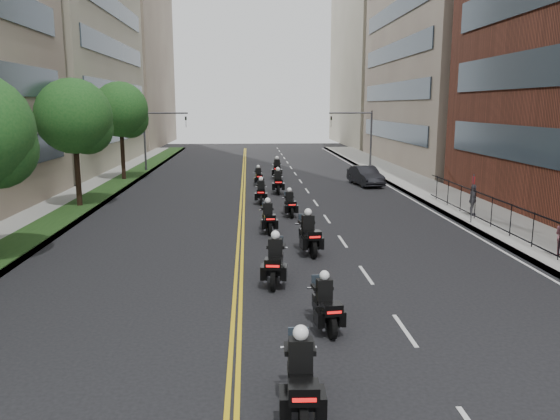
{
  "coord_description": "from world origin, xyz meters",
  "views": [
    {
      "loc": [
        -1.07,
        -8.91,
        6.1
      ],
      "look_at": [
        0.26,
        13.61,
        1.76
      ],
      "focal_mm": 35.0,
      "sensor_mm": 36.0,
      "label": 1
    }
  ],
  "objects_px": {
    "motorcycle_8": "(258,177)",
    "pedestrian_c": "(473,200)",
    "motorcycle_0": "(301,381)",
    "parked_sedan": "(365,176)",
    "motorcycle_3": "(309,236)",
    "motorcycle_6": "(261,193)",
    "motorcycle_2": "(275,263)",
    "motorcycle_7": "(278,183)",
    "motorcycle_9": "(277,170)",
    "motorcycle_4": "(268,219)",
    "motorcycle_5": "(290,205)",
    "motorcycle_1": "(325,306)"
  },
  "relations": [
    {
      "from": "motorcycle_8",
      "to": "pedestrian_c",
      "type": "distance_m",
      "value": 17.54
    },
    {
      "from": "motorcycle_0",
      "to": "parked_sedan",
      "type": "bearing_deg",
      "value": 77.65
    },
    {
      "from": "motorcycle_3",
      "to": "motorcycle_6",
      "type": "distance_m",
      "value": 12.08
    },
    {
      "from": "motorcycle_3",
      "to": "pedestrian_c",
      "type": "height_order",
      "value": "motorcycle_3"
    },
    {
      "from": "motorcycle_0",
      "to": "motorcycle_2",
      "type": "relative_size",
      "value": 1.0
    },
    {
      "from": "motorcycle_2",
      "to": "motorcycle_7",
      "type": "relative_size",
      "value": 1.0
    },
    {
      "from": "motorcycle_0",
      "to": "motorcycle_9",
      "type": "bearing_deg",
      "value": 89.71
    },
    {
      "from": "motorcycle_0",
      "to": "motorcycle_3",
      "type": "xyz_separation_m",
      "value": [
        1.5,
        12.12,
        0.01
      ]
    },
    {
      "from": "motorcycle_4",
      "to": "motorcycle_5",
      "type": "xyz_separation_m",
      "value": [
        1.35,
        3.88,
        -0.04
      ]
    },
    {
      "from": "motorcycle_0",
      "to": "motorcycle_6",
      "type": "xyz_separation_m",
      "value": [
        -0.19,
        24.08,
        -0.07
      ]
    },
    {
      "from": "motorcycle_2",
      "to": "motorcycle_1",
      "type": "bearing_deg",
      "value": -66.25
    },
    {
      "from": "motorcycle_6",
      "to": "parked_sedan",
      "type": "height_order",
      "value": "motorcycle_6"
    },
    {
      "from": "motorcycle_2",
      "to": "motorcycle_4",
      "type": "height_order",
      "value": "motorcycle_2"
    },
    {
      "from": "motorcycle_9",
      "to": "parked_sedan",
      "type": "relative_size",
      "value": 0.57
    },
    {
      "from": "motorcycle_3",
      "to": "motorcycle_5",
      "type": "xyz_separation_m",
      "value": [
        -0.2,
        7.81,
        -0.11
      ]
    },
    {
      "from": "motorcycle_1",
      "to": "motorcycle_8",
      "type": "bearing_deg",
      "value": 85.62
    },
    {
      "from": "motorcycle_0",
      "to": "motorcycle_8",
      "type": "xyz_separation_m",
      "value": [
        -0.2,
        32.07,
        -0.12
      ]
    },
    {
      "from": "motorcycle_3",
      "to": "motorcycle_6",
      "type": "xyz_separation_m",
      "value": [
        -1.69,
        11.96,
        -0.08
      ]
    },
    {
      "from": "motorcycle_7",
      "to": "motorcycle_9",
      "type": "xyz_separation_m",
      "value": [
        0.36,
        8.02,
        0.01
      ]
    },
    {
      "from": "motorcycle_3",
      "to": "parked_sedan",
      "type": "xyz_separation_m",
      "value": [
        6.57,
        19.4,
        -0.0
      ]
    },
    {
      "from": "motorcycle_5",
      "to": "motorcycle_8",
      "type": "height_order",
      "value": "motorcycle_5"
    },
    {
      "from": "motorcycle_1",
      "to": "motorcycle_9",
      "type": "xyz_separation_m",
      "value": [
        0.36,
        31.77,
        0.1
      ]
    },
    {
      "from": "motorcycle_3",
      "to": "motorcycle_2",
      "type": "bearing_deg",
      "value": -119.98
    },
    {
      "from": "motorcycle_2",
      "to": "pedestrian_c",
      "type": "relative_size",
      "value": 1.45
    },
    {
      "from": "motorcycle_9",
      "to": "motorcycle_7",
      "type": "bearing_deg",
      "value": -89.99
    },
    {
      "from": "motorcycle_8",
      "to": "motorcycle_9",
      "type": "xyz_separation_m",
      "value": [
        1.65,
        3.98,
        0.13
      ]
    },
    {
      "from": "motorcycle_4",
      "to": "parked_sedan",
      "type": "height_order",
      "value": "motorcycle_4"
    },
    {
      "from": "parked_sedan",
      "to": "pedestrian_c",
      "type": "relative_size",
      "value": 2.61
    },
    {
      "from": "motorcycle_7",
      "to": "motorcycle_5",
      "type": "bearing_deg",
      "value": -87.74
    },
    {
      "from": "motorcycle_0",
      "to": "motorcycle_7",
      "type": "xyz_separation_m",
      "value": [
        1.09,
        28.02,
        -0.0
      ]
    },
    {
      "from": "motorcycle_6",
      "to": "pedestrian_c",
      "type": "height_order",
      "value": "pedestrian_c"
    },
    {
      "from": "motorcycle_8",
      "to": "motorcycle_9",
      "type": "relative_size",
      "value": 0.83
    },
    {
      "from": "motorcycle_7",
      "to": "parked_sedan",
      "type": "distance_m",
      "value": 7.81
    },
    {
      "from": "motorcycle_8",
      "to": "parked_sedan",
      "type": "distance_m",
      "value": 8.29
    },
    {
      "from": "motorcycle_2",
      "to": "motorcycle_5",
      "type": "relative_size",
      "value": 1.16
    },
    {
      "from": "motorcycle_4",
      "to": "motorcycle_5",
      "type": "bearing_deg",
      "value": 65.83
    },
    {
      "from": "motorcycle_2",
      "to": "motorcycle_8",
      "type": "relative_size",
      "value": 1.19
    },
    {
      "from": "motorcycle_3",
      "to": "motorcycle_9",
      "type": "height_order",
      "value": "motorcycle_3"
    },
    {
      "from": "motorcycle_5",
      "to": "motorcycle_6",
      "type": "bearing_deg",
      "value": 105.39
    },
    {
      "from": "motorcycle_5",
      "to": "motorcycle_6",
      "type": "relative_size",
      "value": 0.95
    },
    {
      "from": "motorcycle_2",
      "to": "motorcycle_3",
      "type": "relative_size",
      "value": 0.98
    },
    {
      "from": "motorcycle_7",
      "to": "parked_sedan",
      "type": "bearing_deg",
      "value": 27.43
    },
    {
      "from": "motorcycle_2",
      "to": "motorcycle_8",
      "type": "height_order",
      "value": "motorcycle_2"
    },
    {
      "from": "motorcycle_6",
      "to": "parked_sedan",
      "type": "xyz_separation_m",
      "value": [
        8.26,
        7.45,
        0.08
      ]
    },
    {
      "from": "motorcycle_0",
      "to": "motorcycle_9",
      "type": "relative_size",
      "value": 0.98
    },
    {
      "from": "motorcycle_8",
      "to": "motorcycle_7",
      "type": "bearing_deg",
      "value": -76.33
    },
    {
      "from": "motorcycle_1",
      "to": "motorcycle_2",
      "type": "distance_m",
      "value": 4.16
    },
    {
      "from": "motorcycle_7",
      "to": "motorcycle_2",
      "type": "bearing_deg",
      "value": -92.68
    },
    {
      "from": "motorcycle_0",
      "to": "motorcycle_7",
      "type": "distance_m",
      "value": 28.04
    },
    {
      "from": "parked_sedan",
      "to": "pedestrian_c",
      "type": "xyz_separation_m",
      "value": [
        3.2,
        -12.72,
        0.27
      ]
    }
  ]
}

